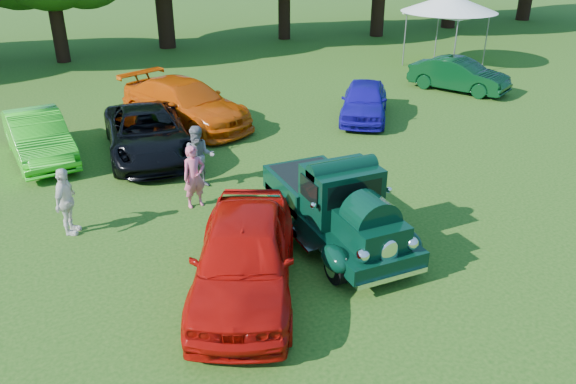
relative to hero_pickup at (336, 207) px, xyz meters
name	(u,v)px	position (x,y,z in m)	size (l,w,h in m)	color
ground	(333,258)	(-0.44, -0.76, -0.79)	(120.00, 120.00, 0.00)	#1C4911
hero_pickup	(336,207)	(0.00, 0.00, 0.00)	(2.18, 4.69, 1.83)	black
red_convertible	(244,256)	(-2.57, -1.11, 0.00)	(1.88, 4.68, 1.59)	#AD0C07
back_car_lime	(38,137)	(-5.90, 7.88, -0.08)	(1.51, 4.34, 1.43)	#2ACE1B
back_car_black	(148,133)	(-2.81, 6.89, -0.07)	(2.39, 5.17, 1.44)	black
back_car_orange	(186,104)	(-1.02, 9.21, 0.00)	(2.23, 5.50, 1.60)	#D14B07
back_car_blue	(364,101)	(5.14, 7.30, -0.11)	(1.61, 4.01, 1.36)	#180E9E
back_car_green	(459,75)	(10.84, 8.98, -0.11)	(1.46, 4.17, 1.38)	black
spectator_pink	(194,177)	(-2.45, 2.87, 0.01)	(0.59, 0.39, 1.61)	#E45E81
spectator_grey	(199,157)	(-2.01, 3.95, 0.07)	(0.84, 0.65, 1.72)	slate
spectator_white	(66,202)	(-5.48, 2.68, 0.01)	(0.95, 0.39, 1.61)	silver
canopy_tent	(450,3)	(13.30, 13.14, 2.24)	(5.92, 5.92, 3.49)	white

